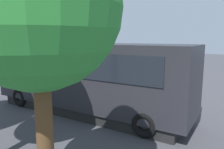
# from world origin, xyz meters

# --- Properties ---
(ground_plane) EXTENTS (80.00, 80.00, 0.00)m
(ground_plane) POSITION_xyz_m (0.00, 0.00, 0.00)
(ground_plane) COLOR #424247
(tour_bus) EXTENTS (9.80, 2.66, 3.25)m
(tour_bus) POSITION_xyz_m (-0.56, 4.54, 1.64)
(tour_bus) COLOR #26262B
(tour_bus) RESTS_ON ground_plane
(spectator_far_left) EXTENTS (0.57, 0.39, 1.77)m
(spectator_far_left) POSITION_xyz_m (-1.99, 2.21, 1.06)
(spectator_far_left) COLOR black
(spectator_far_left) RESTS_ON ground_plane
(spectator_left) EXTENTS (0.58, 0.36, 1.70)m
(spectator_left) POSITION_xyz_m (-0.89, 1.97, 1.01)
(spectator_left) COLOR black
(spectator_left) RESTS_ON ground_plane
(spectator_centre) EXTENTS (0.58, 0.34, 1.70)m
(spectator_centre) POSITION_xyz_m (0.04, 2.22, 1.01)
(spectator_centre) COLOR black
(spectator_centre) RESTS_ON ground_plane
(spectator_right) EXTENTS (0.58, 0.35, 1.77)m
(spectator_right) POSITION_xyz_m (1.03, 2.13, 1.05)
(spectator_right) COLOR black
(spectator_right) RESTS_ON ground_plane
(parked_motorcycle_silver) EXTENTS (2.05, 0.58, 0.99)m
(parked_motorcycle_silver) POSITION_xyz_m (-2.06, 2.68, 0.48)
(parked_motorcycle_silver) COLOR black
(parked_motorcycle_silver) RESTS_ON ground_plane
(stunt_motorcycle) EXTENTS (1.84, 0.69, 1.92)m
(stunt_motorcycle) POSITION_xyz_m (3.13, -1.97, 1.06)
(stunt_motorcycle) COLOR black
(stunt_motorcycle) RESTS_ON ground_plane
(traffic_cone) EXTENTS (0.34, 0.34, 0.63)m
(traffic_cone) POSITION_xyz_m (0.97, -1.66, 0.30)
(traffic_cone) COLOR orange
(traffic_cone) RESTS_ON ground_plane
(bay_line_a) EXTENTS (0.19, 4.91, 0.01)m
(bay_line_a) POSITION_xyz_m (-3.41, -0.06, 0.00)
(bay_line_a) COLOR white
(bay_line_a) RESTS_ON ground_plane
(bay_line_b) EXTENTS (0.17, 3.94, 0.01)m
(bay_line_b) POSITION_xyz_m (-0.47, -0.06, 0.00)
(bay_line_b) COLOR white
(bay_line_b) RESTS_ON ground_plane
(bay_line_c) EXTENTS (0.17, 4.12, 0.01)m
(bay_line_c) POSITION_xyz_m (2.47, -0.06, 0.00)
(bay_line_c) COLOR white
(bay_line_c) RESTS_ON ground_plane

